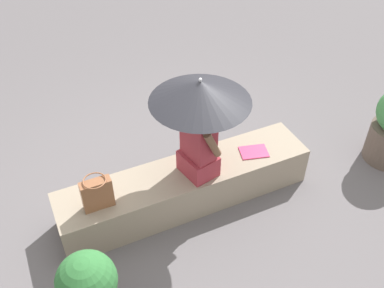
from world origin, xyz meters
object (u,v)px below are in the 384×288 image
handbag_black (97,193)px  parasol (200,91)px  person_seated (198,141)px  magazine (254,152)px

handbag_black → parasol: bearing=-1.2°
parasol → handbag_black: 1.27m
person_seated → handbag_black: 1.02m
person_seated → parasol: size_ratio=0.82×
person_seated → parasol: bearing=-105.7°
handbag_black → magazine: size_ratio=1.17×
magazine → person_seated: bearing=-163.5°
parasol → magazine: parasol is taller
person_seated → handbag_black: bearing=-178.3°
magazine → parasol: bearing=-159.2°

